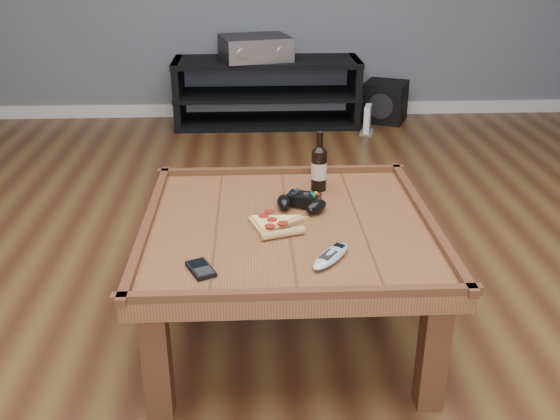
{
  "coord_description": "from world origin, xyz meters",
  "views": [
    {
      "loc": [
        -0.12,
        -1.96,
        1.38
      ],
      "look_at": [
        -0.03,
        -0.05,
        0.52
      ],
      "focal_mm": 40.0,
      "sensor_mm": 36.0,
      "label": 1
    }
  ],
  "objects_px": {
    "smartphone": "(201,269)",
    "game_console": "(367,121)",
    "game_controller": "(302,202)",
    "pizza_slice": "(274,224)",
    "remote_control": "(331,256)",
    "subwoofer": "(385,102)",
    "media_console": "(267,93)",
    "av_receiver": "(255,48)",
    "coffee_table": "(288,238)",
    "beer_bottle": "(319,167)"
  },
  "relations": [
    {
      "from": "media_console",
      "to": "game_console",
      "type": "bearing_deg",
      "value": -20.96
    },
    {
      "from": "remote_control",
      "to": "game_console",
      "type": "relative_size",
      "value": 0.94
    },
    {
      "from": "game_controller",
      "to": "game_console",
      "type": "relative_size",
      "value": 0.93
    },
    {
      "from": "coffee_table",
      "to": "smartphone",
      "type": "bearing_deg",
      "value": -130.91
    },
    {
      "from": "coffee_table",
      "to": "subwoofer",
      "type": "height_order",
      "value": "coffee_table"
    },
    {
      "from": "smartphone",
      "to": "game_console",
      "type": "distance_m",
      "value": 2.99
    },
    {
      "from": "coffee_table",
      "to": "pizza_slice",
      "type": "xyz_separation_m",
      "value": [
        -0.05,
        -0.03,
        0.07
      ]
    },
    {
      "from": "beer_bottle",
      "to": "pizza_slice",
      "type": "relative_size",
      "value": 0.76
    },
    {
      "from": "coffee_table",
      "to": "av_receiver",
      "type": "distance_m",
      "value": 2.75
    },
    {
      "from": "smartphone",
      "to": "game_controller",
      "type": "bearing_deg",
      "value": 28.12
    },
    {
      "from": "coffee_table",
      "to": "remote_control",
      "type": "xyz_separation_m",
      "value": [
        0.11,
        -0.27,
        0.07
      ]
    },
    {
      "from": "coffee_table",
      "to": "beer_bottle",
      "type": "bearing_deg",
      "value": 65.6
    },
    {
      "from": "game_controller",
      "to": "pizza_slice",
      "type": "height_order",
      "value": "game_controller"
    },
    {
      "from": "game_controller",
      "to": "game_console",
      "type": "distance_m",
      "value": 2.48
    },
    {
      "from": "game_controller",
      "to": "smartphone",
      "type": "distance_m",
      "value": 0.56
    },
    {
      "from": "coffee_table",
      "to": "remote_control",
      "type": "bearing_deg",
      "value": -67.42
    },
    {
      "from": "media_console",
      "to": "remote_control",
      "type": "height_order",
      "value": "media_console"
    },
    {
      "from": "pizza_slice",
      "to": "subwoofer",
      "type": "bearing_deg",
      "value": 52.96
    },
    {
      "from": "remote_control",
      "to": "game_console",
      "type": "bearing_deg",
      "value": 112.61
    },
    {
      "from": "beer_bottle",
      "to": "game_controller",
      "type": "bearing_deg",
      "value": -114.14
    },
    {
      "from": "game_controller",
      "to": "pizza_slice",
      "type": "xyz_separation_m",
      "value": [
        -0.11,
        -0.15,
        -0.02
      ]
    },
    {
      "from": "media_console",
      "to": "remote_control",
      "type": "relative_size",
      "value": 7.11
    },
    {
      "from": "av_receiver",
      "to": "game_console",
      "type": "height_order",
      "value": "av_receiver"
    },
    {
      "from": "remote_control",
      "to": "subwoofer",
      "type": "relative_size",
      "value": 0.49
    },
    {
      "from": "beer_bottle",
      "to": "subwoofer",
      "type": "distance_m",
      "value": 2.65
    },
    {
      "from": "av_receiver",
      "to": "subwoofer",
      "type": "relative_size",
      "value": 1.4
    },
    {
      "from": "pizza_slice",
      "to": "game_console",
      "type": "distance_m",
      "value": 2.64
    },
    {
      "from": "smartphone",
      "to": "game_console",
      "type": "bearing_deg",
      "value": 45.37
    },
    {
      "from": "beer_bottle",
      "to": "game_console",
      "type": "height_order",
      "value": "beer_bottle"
    },
    {
      "from": "av_receiver",
      "to": "remote_control",
      "type": "bearing_deg",
      "value": -100.07
    },
    {
      "from": "coffee_table",
      "to": "remote_control",
      "type": "distance_m",
      "value": 0.31
    },
    {
      "from": "coffee_table",
      "to": "game_controller",
      "type": "relative_size",
      "value": 5.32
    },
    {
      "from": "av_receiver",
      "to": "pizza_slice",
      "type": "bearing_deg",
      "value": -103.18
    },
    {
      "from": "av_receiver",
      "to": "game_console",
      "type": "relative_size",
      "value": 2.72
    },
    {
      "from": "pizza_slice",
      "to": "game_console",
      "type": "xyz_separation_m",
      "value": [
        0.79,
        2.5,
        -0.36
      ]
    },
    {
      "from": "media_console",
      "to": "av_receiver",
      "type": "xyz_separation_m",
      "value": [
        -0.08,
        -0.01,
        0.34
      ]
    },
    {
      "from": "media_console",
      "to": "game_controller",
      "type": "distance_m",
      "value": 2.64
    },
    {
      "from": "subwoofer",
      "to": "beer_bottle",
      "type": "bearing_deg",
      "value": -83.2
    },
    {
      "from": "pizza_slice",
      "to": "coffee_table",
      "type": "bearing_deg",
      "value": 11.0
    },
    {
      "from": "av_receiver",
      "to": "subwoofer",
      "type": "height_order",
      "value": "av_receiver"
    },
    {
      "from": "beer_bottle",
      "to": "subwoofer",
      "type": "height_order",
      "value": "beer_bottle"
    },
    {
      "from": "media_console",
      "to": "subwoofer",
      "type": "xyz_separation_m",
      "value": [
        0.93,
        0.05,
        -0.09
      ]
    },
    {
      "from": "pizza_slice",
      "to": "subwoofer",
      "type": "relative_size",
      "value": 0.77
    },
    {
      "from": "pizza_slice",
      "to": "subwoofer",
      "type": "distance_m",
      "value": 3.01
    },
    {
      "from": "pizza_slice",
      "to": "av_receiver",
      "type": "xyz_separation_m",
      "value": [
        -0.03,
        2.77,
        0.13
      ]
    },
    {
      "from": "beer_bottle",
      "to": "av_receiver",
      "type": "relative_size",
      "value": 0.41
    },
    {
      "from": "media_console",
      "to": "game_controller",
      "type": "xyz_separation_m",
      "value": [
        0.05,
        -2.63,
        0.23
      ]
    },
    {
      "from": "smartphone",
      "to": "subwoofer",
      "type": "relative_size",
      "value": 0.32
    },
    {
      "from": "beer_bottle",
      "to": "game_controller",
      "type": "xyz_separation_m",
      "value": [
        -0.08,
        -0.18,
        -0.07
      ]
    },
    {
      "from": "media_console",
      "to": "smartphone",
      "type": "bearing_deg",
      "value": -95.23
    }
  ]
}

